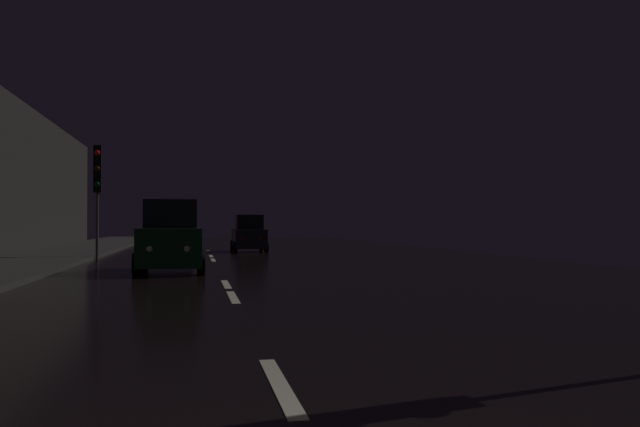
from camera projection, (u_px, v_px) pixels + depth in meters
name	position (u px, v px, depth m)	size (l,w,h in m)	color
ground	(213.00, 259.00, 27.07)	(26.17, 84.00, 0.02)	black
sidewalk_left	(33.00, 259.00, 25.79)	(4.40, 84.00, 0.15)	#33302D
lane_centerline	(218.00, 269.00, 20.93)	(0.16, 31.66, 0.01)	beige
traffic_light_far_left	(97.00, 177.00, 26.87)	(0.32, 0.47, 4.61)	#38383A
car_approaching_headlights	(171.00, 239.00, 20.03)	(1.97, 4.27, 2.15)	#0F3819
car_distant_taillights	(249.00, 235.00, 34.44)	(1.74, 3.76, 1.90)	black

